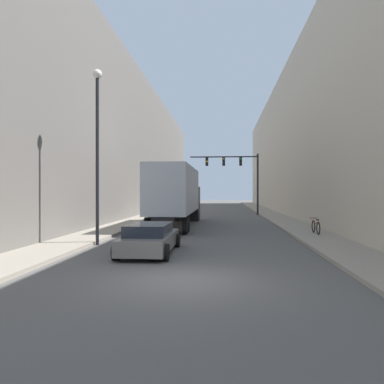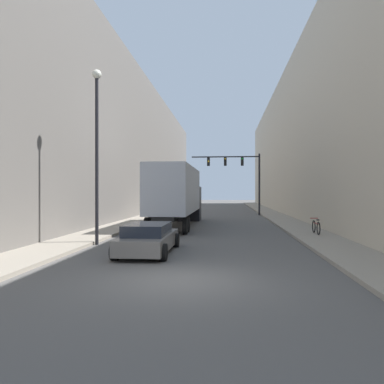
# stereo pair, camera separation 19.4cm
# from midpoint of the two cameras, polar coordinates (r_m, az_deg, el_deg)

# --- Properties ---
(ground_plane) EXTENTS (200.00, 200.00, 0.00)m
(ground_plane) POSITION_cam_midpoint_polar(r_m,az_deg,el_deg) (10.91, -1.40, -13.34)
(ground_plane) COLOR #565451
(sidewalk_right) EXTENTS (2.43, 80.00, 0.15)m
(sidewalk_right) POSITION_cam_midpoint_polar(r_m,az_deg,el_deg) (40.91, 12.22, -3.34)
(sidewalk_right) COLOR gray
(sidewalk_right) RESTS_ON ground
(sidewalk_left) EXTENTS (2.43, 80.00, 0.15)m
(sidewalk_left) POSITION_cam_midpoint_polar(r_m,az_deg,el_deg) (41.29, -5.04, -3.31)
(sidewalk_left) COLOR gray
(sidewalk_left) RESTS_ON ground
(building_right) EXTENTS (6.00, 80.00, 15.33)m
(building_right) POSITION_cam_midpoint_polar(r_m,az_deg,el_deg) (41.87, 18.01, 7.14)
(building_right) COLOR beige
(building_right) RESTS_ON ground
(building_left) EXTENTS (6.00, 80.00, 15.12)m
(building_left) POSITION_cam_midpoint_polar(r_m,az_deg,el_deg) (42.47, -10.69, 6.90)
(building_left) COLOR #66605B
(building_left) RESTS_ON ground
(semi_truck) EXTENTS (2.58, 13.06, 4.20)m
(semi_truck) POSITION_cam_midpoint_polar(r_m,az_deg,el_deg) (27.24, -2.01, -0.24)
(semi_truck) COLOR #B2B7C1
(semi_truck) RESTS_ON ground
(sedan_car) EXTENTS (2.06, 4.72, 1.23)m
(sedan_car) POSITION_cam_midpoint_polar(r_m,az_deg,el_deg) (15.54, -6.29, -7.06)
(sedan_car) COLOR slate
(sedan_car) RESTS_ON ground
(traffic_signal_gantry) EXTENTS (7.31, 0.35, 6.54)m
(traffic_signal_gantry) POSITION_cam_midpoint_polar(r_m,az_deg,el_deg) (40.31, 7.56, 3.20)
(traffic_signal_gantry) COLOR black
(traffic_signal_gantry) RESTS_ON ground
(street_lamp) EXTENTS (0.44, 0.44, 8.31)m
(street_lamp) POSITION_cam_midpoint_polar(r_m,az_deg,el_deg) (18.44, -14.01, 8.36)
(street_lamp) COLOR black
(street_lamp) RESTS_ON ground
(parked_bicycle) EXTENTS (0.44, 1.82, 0.86)m
(parked_bicycle) POSITION_cam_midpoint_polar(r_m,az_deg,el_deg) (22.24, 18.63, -5.08)
(parked_bicycle) COLOR black
(parked_bicycle) RESTS_ON sidewalk_right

